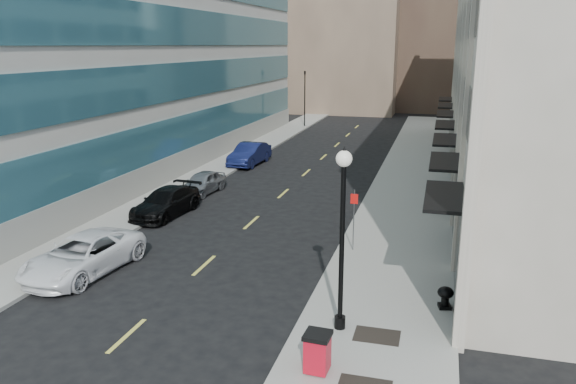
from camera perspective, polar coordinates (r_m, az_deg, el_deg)
The scene contains 18 objects.
ground at distance 17.42m, azimuth -19.57°, elevation -16.68°, with size 160.00×160.00×0.00m, color black.
sidewalk_right at distance 33.17m, azimuth 12.08°, elevation -0.91°, with size 5.00×80.00×0.15m, color #9A998C.
sidewalk_left at distance 36.62m, azimuth -10.32°, elevation 0.65°, with size 3.00×80.00×0.15m, color #9A998C.
building_left at distance 46.32m, azimuth -18.03°, elevation 15.48°, with size 16.14×46.00×20.00m.
skyline_tan_near at distance 81.18m, azimuth 6.38°, elevation 18.30°, with size 14.00×18.00×28.00m, color #8E755C.
skyline_tan_far at distance 92.89m, azimuth 1.01°, elevation 16.08°, with size 12.00×14.00×22.00m, color #8E755C.
skyline_stone at distance 78.47m, azimuth 22.65°, elevation 14.50°, with size 10.00×14.00×20.00m, color beige.
grate_far at distance 18.05m, azimuth 9.02°, elevation -14.21°, with size 1.40×1.00×0.01m, color black.
road_centerline at distance 31.61m, azimuth -1.97°, elevation -1.49°, with size 0.15×68.20×0.01m.
traffic_signal at distance 61.78m, azimuth 1.73°, elevation 11.84°, with size 0.66×0.66×6.98m.
car_white_van at distance 23.80m, azimuth -20.10°, elevation -6.04°, with size 2.52×5.47×1.52m, color white.
car_black_pickup at distance 30.54m, azimuth -12.31°, elevation -1.03°, with size 2.00×4.92×1.43m, color black.
car_silver_sedan at distance 34.69m, azimuth -8.67°, elevation 0.95°, with size 1.58×3.93×1.34m, color gray.
car_blue_sedan at distance 42.63m, azimuth -3.94°, elevation 3.87°, with size 1.73×4.97×1.64m, color #131A4A.
trash_bin at distance 15.87m, azimuth 3.01°, elevation -15.82°, with size 0.75×0.82×1.16m.
lamppost at distance 17.01m, azimuth 5.54°, elevation -3.34°, with size 0.49×0.49×5.84m.
sign_post at distance 24.30m, azimuth 6.72°, elevation -2.04°, with size 0.32×0.06×2.70m.
urn_planter at distance 20.04m, azimuth 15.70°, elevation -10.08°, with size 0.55×0.55×0.76m.
Camera 1 is at (9.08, -11.95, 8.84)m, focal length 35.00 mm.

